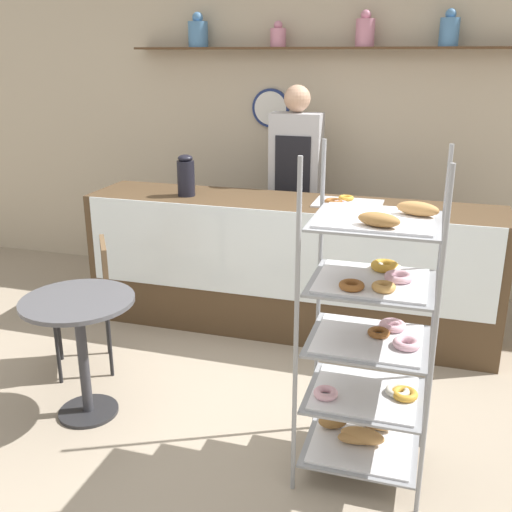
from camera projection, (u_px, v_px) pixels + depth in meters
The scene contains 9 objects.
ground_plane at pixel (234, 418), 3.49m from camera, with size 14.00×14.00×0.00m, color gray.
back_wall at pixel (320, 132), 5.20m from camera, with size 10.00×0.30×2.70m.
display_counter at pixel (288, 266), 4.49m from camera, with size 3.04×0.62×1.00m.
pastry_rack at pixel (371, 342), 2.86m from camera, with size 0.61×0.54×1.63m.
person_worker at pixel (295, 186), 4.90m from camera, with size 0.41×0.23×1.79m.
cafe_table at pixel (80, 329), 3.37m from camera, with size 0.63×0.63×0.73m.
cafe_chair at pixel (93, 292), 3.91m from camera, with size 0.53×0.53×0.87m.
coffee_carafe at pixel (186, 176), 4.44m from camera, with size 0.13×0.13×0.31m.
donut_tray_counter at pixel (344, 202), 4.23m from camera, with size 0.48×0.32×0.05m.
Camera 1 is at (0.99, -2.83, 2.02)m, focal length 42.00 mm.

